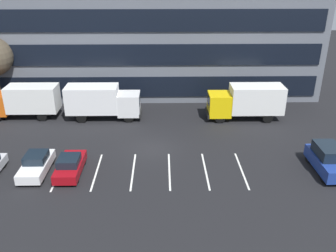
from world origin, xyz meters
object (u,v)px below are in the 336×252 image
at_px(box_truck_white, 102,101).
at_px(suv_navy, 328,159).
at_px(box_truck_orange, 24,100).
at_px(sedan_white, 36,164).
at_px(sedan_maroon, 70,165).
at_px(box_truck_yellow, 247,101).

xyz_separation_m(box_truck_white, suv_navy, (18.68, -10.68, -0.96)).
height_order(box_truck_white, box_truck_orange, box_truck_white).
bearing_deg(sedan_white, sedan_maroon, -4.21).
relative_size(box_truck_orange, sedan_white, 1.73).
bearing_deg(box_truck_orange, suv_navy, -22.65).
bearing_deg(sedan_maroon, sedan_white, 175.79).
distance_m(box_truck_white, box_truck_orange, 8.01).
height_order(box_truck_orange, suv_navy, box_truck_orange).
xyz_separation_m(box_truck_yellow, sedan_white, (-18.13, -10.19, -1.27)).
distance_m(box_truck_white, sedan_white, 11.16).
xyz_separation_m(box_truck_white, box_truck_orange, (-7.99, 0.45, -0.05)).
distance_m(box_truck_yellow, suv_navy, 11.15).
xyz_separation_m(suv_navy, sedan_white, (-22.16, 0.16, -0.28)).
bearing_deg(box_truck_white, suv_navy, -29.76).
distance_m(box_truck_orange, sedan_white, 11.93).
relative_size(sedan_maroon, suv_navy, 0.91).
distance_m(box_truck_white, suv_navy, 21.54).
distance_m(box_truck_orange, sedan_maroon, 13.28).
xyz_separation_m(box_truck_white, box_truck_yellow, (14.64, -0.33, 0.03)).
xyz_separation_m(box_truck_orange, box_truck_yellow, (22.64, -0.78, 0.08)).
height_order(box_truck_white, box_truck_yellow, box_truck_yellow).
bearing_deg(box_truck_orange, box_truck_white, -3.23).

